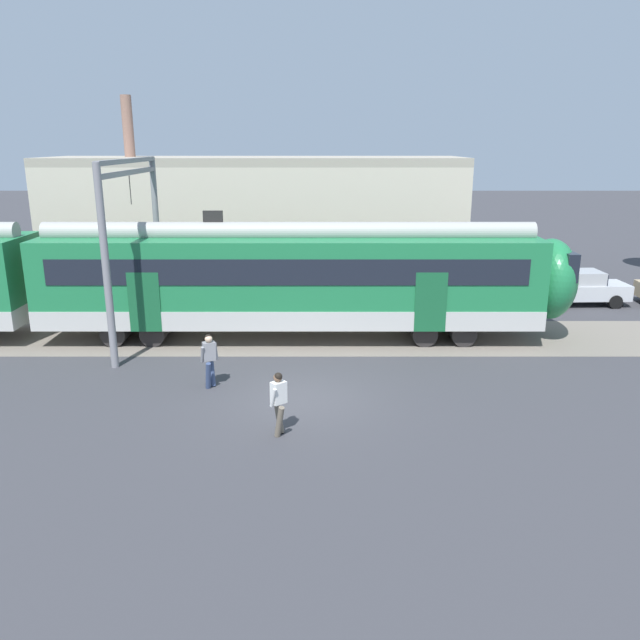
{
  "coord_description": "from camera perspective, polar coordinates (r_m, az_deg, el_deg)",
  "views": [
    {
      "loc": [
        0.52,
        -16.51,
        7.06
      ],
      "look_at": [
        0.61,
        2.63,
        1.6
      ],
      "focal_mm": 35.0,
      "sensor_mm": 36.0,
      "label": 1
    }
  ],
  "objects": [
    {
      "name": "catenary_gantry",
      "position": [
        23.51,
        -17.0,
        8.52
      ],
      "size": [
        0.24,
        6.64,
        6.53
      ],
      "color": "gray",
      "rests_on": "ground"
    },
    {
      "name": "pedestrian_grey",
      "position": [
        18.74,
        -10.36,
        -3.25
      ],
      "size": [
        0.52,
        0.71,
        1.67
      ],
      "color": "navy",
      "rests_on": "ground"
    },
    {
      "name": "background_building",
      "position": [
        31.13,
        -6.1,
        8.72
      ],
      "size": [
        19.81,
        5.0,
        9.2
      ],
      "color": "beige",
      "rests_on": "ground"
    },
    {
      "name": "parked_car_silver",
      "position": [
        30.43,
        22.46,
        2.79
      ],
      "size": [
        4.05,
        1.85,
        1.54
      ],
      "color": "#B7BABF",
      "rests_on": "ground"
    },
    {
      "name": "pedestrian_white",
      "position": [
        15.53,
        -4.05,
        -7.24
      ],
      "size": [
        0.46,
        0.7,
        1.67
      ],
      "color": "#6B6051",
      "rests_on": "ground"
    },
    {
      "name": "ground_plane",
      "position": [
        17.97,
        -1.92,
        -7.23
      ],
      "size": [
        160.0,
        160.0,
        0.0
      ],
      "primitive_type": "plane",
      "color": "#38383D"
    }
  ]
}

